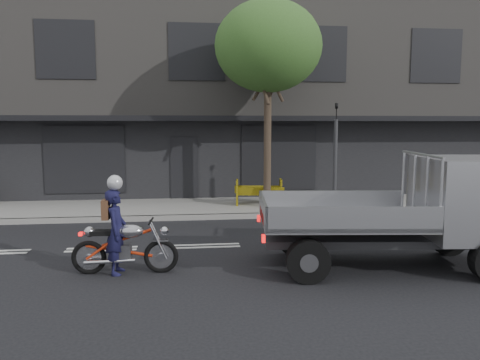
% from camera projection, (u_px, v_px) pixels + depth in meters
% --- Properties ---
extents(ground, '(80.00, 80.00, 0.00)m').
position_uv_depth(ground, '(206.00, 246.00, 11.02)').
color(ground, black).
rests_on(ground, ground).
extents(sidewalk, '(32.00, 3.20, 0.15)m').
position_uv_depth(sidewalk, '(200.00, 208.00, 15.65)').
color(sidewalk, gray).
rests_on(sidewalk, ground).
extents(kerb, '(32.00, 0.20, 0.15)m').
position_uv_depth(kerb, '(201.00, 217.00, 14.07)').
color(kerb, gray).
rests_on(kerb, ground).
extents(building_main, '(26.00, 10.00, 8.00)m').
position_uv_depth(building_main, '(194.00, 99.00, 21.68)').
color(building_main, slate).
rests_on(building_main, ground).
extents(street_tree, '(3.40, 3.40, 6.74)m').
position_uv_depth(street_tree, '(268.00, 47.00, 14.78)').
color(street_tree, '#382B21').
rests_on(street_tree, ground).
extents(traffic_light_pole, '(0.12, 0.12, 3.50)m').
position_uv_depth(traffic_light_pole, '(335.00, 163.00, 14.61)').
color(traffic_light_pole, '#2D2D30').
rests_on(traffic_light_pole, ground).
extents(motorcycle, '(2.05, 0.59, 1.05)m').
position_uv_depth(motorcycle, '(125.00, 246.00, 8.99)').
color(motorcycle, black).
rests_on(motorcycle, ground).
extents(rider, '(0.42, 0.62, 1.64)m').
position_uv_depth(rider, '(116.00, 232.00, 8.94)').
color(rider, '#151439').
rests_on(rider, ground).
extents(flatbed_ute, '(5.18, 2.54, 2.31)m').
position_uv_depth(flatbed_ute, '(445.00, 202.00, 9.27)').
color(flatbed_ute, black).
rests_on(flatbed_ute, ground).
extents(construction_barrier, '(1.66, 0.84, 0.89)m').
position_uv_depth(construction_barrier, '(260.00, 192.00, 15.53)').
color(construction_barrier, yellow).
rests_on(construction_barrier, sidewalk).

